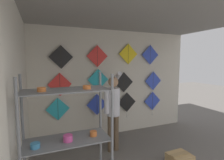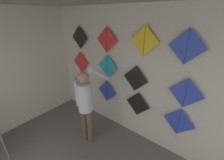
% 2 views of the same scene
% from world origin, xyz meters
% --- Properties ---
extents(back_panel, '(4.78, 0.06, 2.80)m').
position_xyz_m(back_panel, '(0.00, 3.89, 1.40)').
color(back_panel, beige).
rests_on(back_panel, ground).
extents(shopkeeper, '(0.44, 0.65, 1.77)m').
position_xyz_m(shopkeeper, '(-0.26, 3.01, 0.99)').
color(shopkeeper, brown).
rests_on(shopkeeper, ground).
extents(kite_0, '(0.55, 0.01, 0.55)m').
position_xyz_m(kite_0, '(-1.35, 3.80, 0.86)').
color(kite_0, '#28B2C6').
extents(kite_1, '(0.55, 0.01, 0.55)m').
position_xyz_m(kite_1, '(-0.38, 3.80, 0.88)').
color(kite_1, blue).
extents(kite_2, '(0.55, 0.04, 0.69)m').
position_xyz_m(kite_2, '(0.49, 3.80, 0.83)').
color(kite_2, black).
extents(kite_3, '(0.55, 0.04, 0.69)m').
position_xyz_m(kite_3, '(1.34, 3.80, 0.79)').
color(kite_3, blue).
extents(kite_4, '(0.55, 0.01, 0.55)m').
position_xyz_m(kite_4, '(-1.29, 3.80, 1.44)').
color(kite_4, red).
extents(kite_5, '(0.55, 0.01, 0.55)m').
position_xyz_m(kite_5, '(-0.34, 3.80, 1.52)').
color(kite_5, '#28B2C6').
extents(kite_6, '(0.55, 0.01, 0.55)m').
position_xyz_m(kite_6, '(0.39, 3.80, 1.42)').
color(kite_6, black).
extents(kite_7, '(0.55, 0.01, 0.55)m').
position_xyz_m(kite_7, '(1.35, 3.80, 1.42)').
color(kite_7, blue).
extents(kite_8, '(0.55, 0.01, 0.55)m').
position_xyz_m(kite_8, '(-1.24, 3.80, 2.09)').
color(kite_8, black).
extents(kite_9, '(0.55, 0.01, 0.55)m').
position_xyz_m(kite_9, '(-0.36, 3.80, 2.12)').
color(kite_9, red).
extents(kite_10, '(0.55, 0.01, 0.55)m').
position_xyz_m(kite_10, '(0.52, 3.80, 2.18)').
color(kite_10, yellow).
extents(kite_11, '(0.55, 0.01, 0.55)m').
position_xyz_m(kite_11, '(1.23, 3.80, 2.17)').
color(kite_11, blue).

